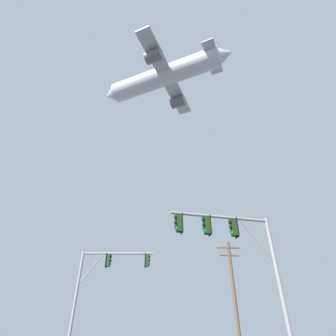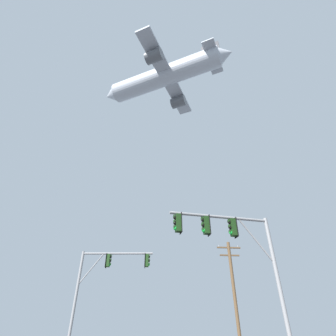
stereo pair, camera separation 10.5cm
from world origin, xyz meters
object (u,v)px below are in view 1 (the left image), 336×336
(signal_pole_far, at_px, (104,275))
(airplane, at_px, (164,77))
(signal_pole_near, at_px, (235,245))
(utility_pole, at_px, (234,290))

(signal_pole_far, xyz_separation_m, airplane, (5.32, 16.92, 44.17))
(signal_pole_near, relative_size, signal_pole_far, 1.00)
(signal_pole_near, xyz_separation_m, utility_pole, (3.22, 11.12, -0.53))
(signal_pole_near, height_order, airplane, airplane)
(airplane, bearing_deg, utility_pole, -68.60)
(signal_pole_far, distance_m, utility_pole, 11.16)
(signal_pole_near, distance_m, utility_pole, 11.59)
(signal_pole_near, height_order, signal_pole_far, signal_pole_far)
(signal_pole_far, height_order, airplane, airplane)
(signal_pole_near, xyz_separation_m, signal_pole_far, (-7.43, 7.83, -0.16))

